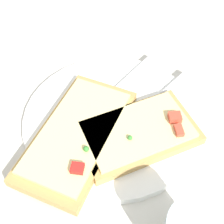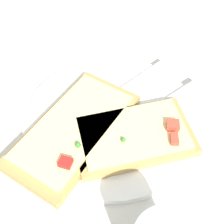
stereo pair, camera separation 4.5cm
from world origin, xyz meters
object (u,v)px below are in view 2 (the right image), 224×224
at_px(fork, 115,96).
at_px(knife, 161,108).
at_px(plate, 112,119).
at_px(pizza_slice_corner, 134,136).
at_px(pizza_slice_main, 74,130).

xyz_separation_m(fork, knife, (0.02, -0.07, 0.00)).
relative_size(plate, pizza_slice_corner, 1.41).
relative_size(fork, pizza_slice_main, 1.03).
distance_m(fork, knife, 0.07).
height_order(plate, pizza_slice_main, pizza_slice_main).
distance_m(plate, fork, 0.04).
xyz_separation_m(plate, knife, (0.06, -0.05, 0.01)).
height_order(fork, pizza_slice_main, pizza_slice_main).
xyz_separation_m(knife, pizza_slice_corner, (-0.07, 0.00, 0.01)).
bearing_deg(plate, knife, -41.63).
height_order(knife, pizza_slice_main, pizza_slice_main).
bearing_deg(pizza_slice_main, plate, -27.37).
bearing_deg(pizza_slice_corner, plate, 111.38).
distance_m(plate, pizza_slice_main, 0.06).
relative_size(pizza_slice_main, pizza_slice_corner, 1.12).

